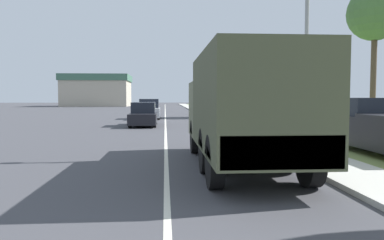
% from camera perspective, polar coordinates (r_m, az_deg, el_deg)
% --- Properties ---
extents(ground_plane, '(180.00, 180.00, 0.00)m').
position_cam_1_polar(ground_plane, '(41.32, -4.10, 0.85)').
color(ground_plane, '#424247').
extents(lane_centre_stripe, '(0.12, 120.00, 0.00)m').
position_cam_1_polar(lane_centre_stripe, '(41.32, -4.10, 0.85)').
color(lane_centre_stripe, silver).
rests_on(lane_centre_stripe, ground).
extents(sidewalk_right, '(1.80, 120.00, 0.12)m').
position_cam_1_polar(sidewalk_right, '(41.57, 2.12, 0.96)').
color(sidewalk_right, beige).
rests_on(sidewalk_right, ground).
extents(grass_strip_right, '(7.00, 120.00, 0.02)m').
position_cam_1_polar(grass_strip_right, '(42.27, 8.06, 0.90)').
color(grass_strip_right, olive).
rests_on(grass_strip_right, ground).
extents(military_truck, '(2.34, 7.50, 2.98)m').
position_cam_1_polar(military_truck, '(10.06, 7.60, 2.04)').
color(military_truck, '#606647').
rests_on(military_truck, ground).
extents(car_nearest_ahead, '(1.73, 4.51, 1.57)m').
position_cam_1_polar(car_nearest_ahead, '(25.00, -7.39, 0.71)').
color(car_nearest_ahead, black).
rests_on(car_nearest_ahead, ground).
extents(car_second_ahead, '(1.86, 4.62, 1.75)m').
position_cam_1_polar(car_second_ahead, '(33.15, -6.52, 1.53)').
color(car_second_ahead, '#B7BABF').
rests_on(car_second_ahead, ground).
extents(lamp_post, '(1.69, 0.24, 6.67)m').
position_cam_1_polar(lamp_post, '(13.42, 16.20, 12.84)').
color(lamp_post, gray).
rests_on(lamp_post, sidewalk_right).
extents(tree_mid_right, '(2.78, 2.78, 7.55)m').
position_cam_1_polar(tree_mid_right, '(21.80, 26.13, 14.25)').
color(tree_mid_right, '#4C3D2D').
rests_on(tree_mid_right, grass_strip_right).
extents(tree_far_right, '(4.09, 4.09, 7.73)m').
position_cam_1_polar(tree_far_right, '(36.35, 9.07, 9.41)').
color(tree_far_right, '#4C3D2D').
rests_on(tree_far_right, grass_strip_right).
extents(utility_box, '(0.55, 0.45, 0.70)m').
position_cam_1_polar(utility_box, '(16.26, 18.42, -2.11)').
color(utility_box, '#3D7042').
rests_on(utility_box, grass_strip_right).
extents(building_distant, '(13.70, 11.40, 6.53)m').
position_cam_1_polar(building_distant, '(81.39, -14.23, 4.39)').
color(building_distant, '#B2A893').
rests_on(building_distant, ground).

